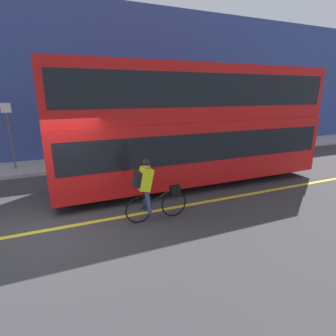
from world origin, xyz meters
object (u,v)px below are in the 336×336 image
Objects in this scene: cyclist_on_bike at (150,188)px; bus at (191,121)px; trash_bin at (117,149)px; street_sign_post at (10,132)px.

bus is at bearing 45.28° from cyclist_on_bike.
bus is 5.63× the size of cyclist_on_bike.
street_sign_post is (-4.15, -0.01, 1.00)m from trash_bin.
cyclist_on_bike is 1.70× the size of trash_bin.
trash_bin is at bearing 0.08° from street_sign_post.
bus reaches higher than cyclist_on_bike.
cyclist_on_bike is 0.61× the size of street_sign_post.
trash_bin is at bearing 115.03° from bus.
bus is 3.50m from cyclist_on_bike.
bus is at bearing -32.89° from street_sign_post.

